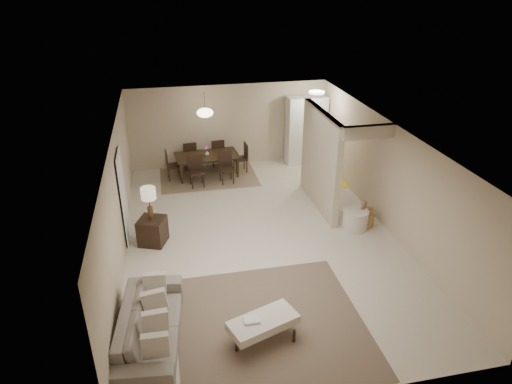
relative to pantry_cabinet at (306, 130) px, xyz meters
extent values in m
plane|color=beige|center=(-2.35, -4.15, -1.05)|extent=(9.00, 9.00, 0.00)
plane|color=white|center=(-2.35, -4.15, 1.45)|extent=(9.00, 9.00, 0.00)
plane|color=#C6B396|center=(-2.35, 0.35, 0.20)|extent=(6.00, 0.00, 6.00)
plane|color=#C6B396|center=(-5.35, -4.15, 0.20)|extent=(0.00, 9.00, 9.00)
plane|color=#C6B396|center=(0.65, -4.15, 0.20)|extent=(0.00, 9.00, 9.00)
cube|color=#C6B396|center=(-0.55, -2.90, 0.20)|extent=(0.15, 2.50, 2.50)
cube|color=black|center=(-5.32, -3.55, -0.03)|extent=(0.04, 0.90, 2.04)
cube|color=silver|center=(0.00, 0.00, 0.00)|extent=(1.20, 0.55, 2.10)
cylinder|color=white|center=(-0.05, -0.95, 1.41)|extent=(0.44, 0.44, 0.05)
cube|color=brown|center=(-2.79, -7.01, -1.04)|extent=(3.20, 3.20, 0.01)
imported|color=gray|center=(-4.80, -7.01, -0.71)|extent=(2.42, 1.17, 0.68)
cube|color=beige|center=(-2.99, -7.31, -0.72)|extent=(1.26, 0.88, 0.15)
cylinder|color=black|center=(-3.47, -7.50, -0.92)|extent=(0.05, 0.05, 0.26)
cylinder|color=black|center=(-2.52, -7.50, -0.92)|extent=(0.05, 0.05, 0.26)
cylinder|color=black|center=(-3.47, -7.11, -0.92)|extent=(0.05, 0.05, 0.26)
cylinder|color=black|center=(-2.52, -7.11, -0.92)|extent=(0.05, 0.05, 0.26)
cube|color=black|center=(-4.75, -3.91, -0.75)|extent=(0.71, 0.71, 0.60)
cylinder|color=#4D3921|center=(-4.75, -3.91, -0.30)|extent=(0.12, 0.12, 0.30)
cylinder|color=#4D3921|center=(-4.75, -3.91, -0.02)|extent=(0.03, 0.03, 0.26)
cylinder|color=beige|center=(-4.75, -3.91, 0.18)|extent=(0.32, 0.32, 0.26)
cylinder|color=beige|center=(-0.08, -4.25, -0.81)|extent=(0.60, 0.60, 0.47)
cylinder|color=brown|center=(0.21, -4.15, -0.87)|extent=(0.57, 0.57, 0.36)
cube|color=#826C51|center=(-3.13, -0.45, -1.04)|extent=(2.80, 2.10, 0.01)
imported|color=black|center=(-3.13, -0.45, -0.73)|extent=(1.89, 1.15, 0.64)
imported|color=white|center=(-3.13, -0.45, -0.34)|extent=(0.16, 0.16, 0.13)
cube|color=yellow|center=(0.24, -1.85, -1.04)|extent=(0.97, 0.63, 0.01)
cylinder|color=#4D3921|center=(-3.13, -0.45, 1.20)|extent=(0.02, 0.02, 0.50)
ellipsoid|color=#FFEAC6|center=(-3.13, -0.45, 0.87)|extent=(0.46, 0.46, 0.25)
camera|label=1|loc=(-4.29, -12.91, 4.48)|focal=32.00mm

